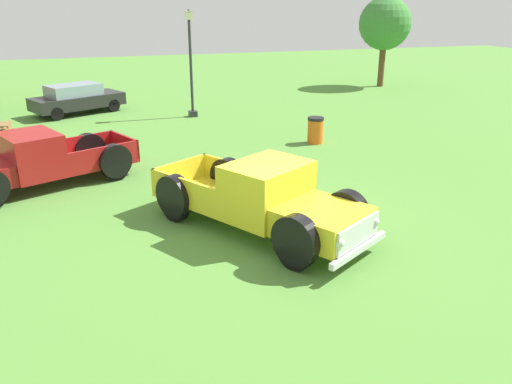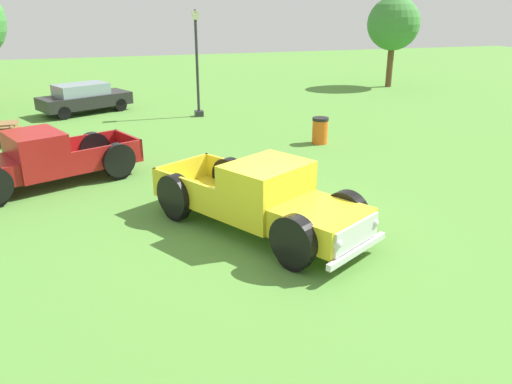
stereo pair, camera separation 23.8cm
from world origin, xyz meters
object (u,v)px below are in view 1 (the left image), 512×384
object	(u,v)px
sedan_distant_a	(77,98)
oak_tree_east	(385,24)
trash_can	(315,130)
lamp_post_near	(191,62)
pickup_truck_behind_left	(31,163)
pickup_truck_foreground	(269,201)

from	to	relation	value
sedan_distant_a	oak_tree_east	distance (m)	17.83
trash_can	oak_tree_east	xyz separation A→B (m)	(9.09, 10.91, 3.10)
lamp_post_near	oak_tree_east	distance (m)	13.50
trash_can	pickup_truck_behind_left	bearing A→B (deg)	-167.47
trash_can	oak_tree_east	bearing A→B (deg)	50.20
sedan_distant_a	trash_can	size ratio (longest dim) A/B	4.56
oak_tree_east	pickup_truck_behind_left	bearing A→B (deg)	-144.89
pickup_truck_behind_left	oak_tree_east	world-z (taller)	oak_tree_east
pickup_truck_foreground	pickup_truck_behind_left	world-z (taller)	pickup_truck_foreground
pickup_truck_foreground	lamp_post_near	bearing A→B (deg)	86.48
pickup_truck_behind_left	oak_tree_east	bearing A→B (deg)	35.11
lamp_post_near	trash_can	size ratio (longest dim) A/B	4.80
pickup_truck_behind_left	trash_can	bearing A→B (deg)	12.53
oak_tree_east	trash_can	bearing A→B (deg)	-129.80
sedan_distant_a	trash_can	xyz separation A→B (m)	(8.27, -8.05, -0.23)
sedan_distant_a	pickup_truck_foreground	bearing A→B (deg)	-74.54
sedan_distant_a	lamp_post_near	size ratio (longest dim) A/B	0.95
pickup_truck_behind_left	lamp_post_near	xyz separation A→B (m)	(6.03, 7.93, 1.65)
lamp_post_near	trash_can	bearing A→B (deg)	-60.05
pickup_truck_foreground	sedan_distant_a	world-z (taller)	pickup_truck_foreground
trash_can	oak_tree_east	distance (m)	14.54
trash_can	oak_tree_east	size ratio (longest dim) A/B	0.19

